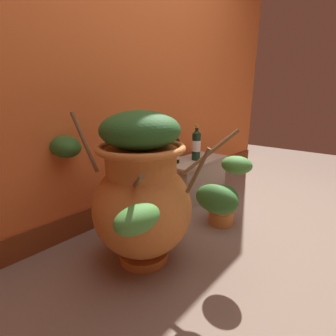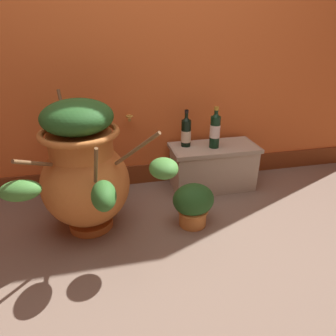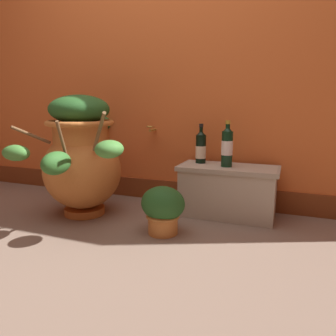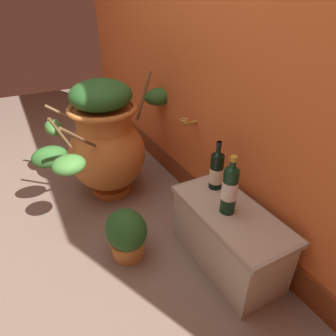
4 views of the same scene
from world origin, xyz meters
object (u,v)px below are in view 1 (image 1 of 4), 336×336
object	(u,v)px
potted_shrub	(222,203)
terracotta_urn	(143,191)
wine_bottle_left	(175,150)
wine_bottle_middle	(196,144)

from	to	relation	value
potted_shrub	terracotta_urn	bearing A→B (deg)	169.32
terracotta_urn	wine_bottle_left	world-z (taller)	terracotta_urn
terracotta_urn	wine_bottle_middle	size ratio (longest dim) A/B	3.52
wine_bottle_left	wine_bottle_middle	xyz separation A→B (m)	(0.21, -0.08, 0.03)
wine_bottle_left	potted_shrub	world-z (taller)	wine_bottle_left
terracotta_urn	wine_bottle_left	xyz separation A→B (m)	(0.77, 0.40, 0.05)
wine_bottle_middle	terracotta_urn	bearing A→B (deg)	-161.57
wine_bottle_left	terracotta_urn	bearing A→B (deg)	-152.35
terracotta_urn	potted_shrub	size ratio (longest dim) A/B	3.75
wine_bottle_left	potted_shrub	size ratio (longest dim) A/B	0.96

